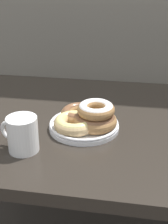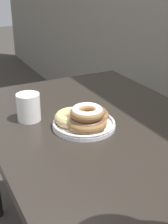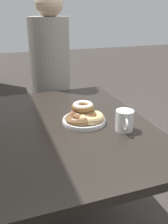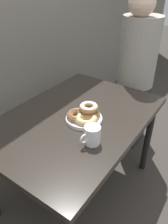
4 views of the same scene
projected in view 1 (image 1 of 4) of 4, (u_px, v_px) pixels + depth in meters
The scene contains 3 objects.
dining_table at pixel (90, 138), 1.12m from camera, with size 1.15×0.80×0.71m.
donut_plate at pixel (86, 119), 1.00m from camera, with size 0.25×0.25×0.10m.
coffee_mug at pixel (22, 134), 0.88m from camera, with size 0.12×0.09×0.10m.
Camera 1 is at (0.14, -0.59, 1.20)m, focal length 50.00 mm.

